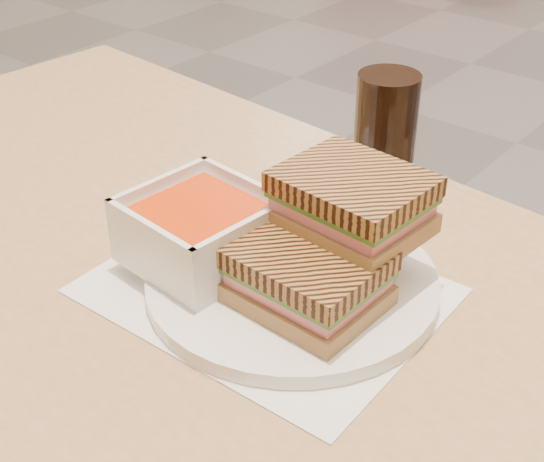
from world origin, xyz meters
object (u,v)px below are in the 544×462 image
Objects in this scene: plate at (292,282)px; soup_bowl at (201,233)px; main_table at (173,330)px; panini_lower at (308,277)px; cola_glass at (385,138)px.

plate is 2.05× the size of soup_bowl.
panini_lower reaches higher than main_table.
cola_glass is (-0.04, 0.22, 0.07)m from plate.
cola_glass is at bearing 99.13° from plate.
main_table is at bearing 175.82° from soup_bowl.
cola_glass is at bearing 64.97° from main_table.
soup_bowl is at bearing -175.89° from panini_lower.
plate is (0.15, 0.03, 0.12)m from main_table.
main_table is at bearing -115.03° from cola_glass.
cola_glass reaches higher than main_table.
panini_lower is at bearing -73.26° from cola_glass.
main_table is 0.20m from plate.
main_table is 9.31× the size of panini_lower.
soup_bowl is 0.26m from cola_glass.
panini_lower is (0.13, 0.01, -0.00)m from soup_bowl.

